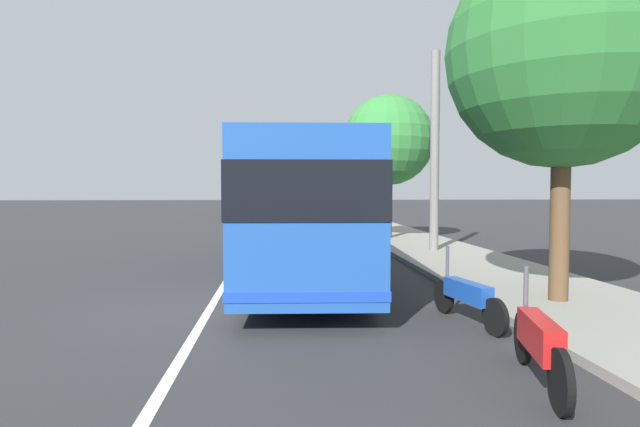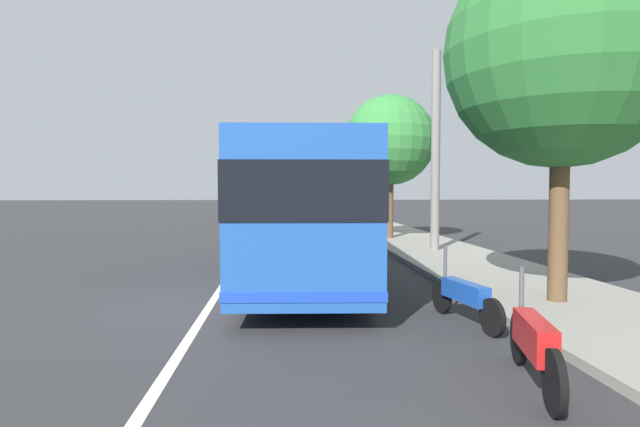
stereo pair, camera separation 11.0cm
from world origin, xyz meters
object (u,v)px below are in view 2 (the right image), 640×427
Objects in this scene: car_side_street at (249,206)px; roadside_tree_mid_block at (390,141)px; car_ahead_same_lane at (243,209)px; motorcycle_nearest_curb at (534,344)px; coach_bus at (307,205)px; roadside_tree_near_camera at (562,53)px; motorcycle_mid_row at (465,297)px; utility_pole at (436,153)px.

car_side_street is 29.63m from roadside_tree_mid_block.
car_side_street is 1.02× the size of car_ahead_same_lane.
car_side_street reaches higher than motorcycle_nearest_curb.
car_ahead_same_lane is at bearing 11.05° from coach_bus.
roadside_tree_near_camera is (-41.17, -8.61, 4.11)m from car_side_street.
car_ahead_same_lane is (27.54, 3.89, -1.14)m from coach_bus.
car_side_street is 9.24m from car_ahead_same_lane.
motorcycle_mid_row is 4.98m from roadside_tree_near_camera.
motorcycle_nearest_curb is (-8.08, -2.24, -1.36)m from coach_bus.
coach_bus is 1.69× the size of utility_pole.
motorcycle_mid_row is at bearing 9.60° from motorcycle_nearest_curb.
roadside_tree_mid_block is at bearing 16.84° from car_side_street.
motorcycle_mid_row is 0.49× the size of car_side_street.
motorcycle_mid_row is 42.65m from car_side_street.
car_side_street reaches higher than motorcycle_mid_row.
roadside_tree_mid_block is (-28.26, -8.10, 3.74)m from car_side_street.
car_side_street is (42.16, 6.43, 0.26)m from motorcycle_mid_row.
roadside_tree_mid_block reaches higher than car_ahead_same_lane.
roadside_tree_mid_block reaches higher than coach_bus.
motorcycle_nearest_curb is at bearing 11.24° from car_ahead_same_lane.
car_side_street is at bearing 11.82° from roadside_tree_near_camera.
roadside_tree_near_camera reaches higher than car_ahead_same_lane.
coach_bus is at bearing 46.36° from roadside_tree_near_camera.
motorcycle_nearest_curb is at bearing 147.47° from roadside_tree_near_camera.
roadside_tree_near_camera is at bearing 16.36° from car_ahead_same_lane.
coach_bus is 6.33m from utility_pole.
car_side_street is at bearing 16.00° from roadside_tree_mid_block.
motorcycle_mid_row is 10.01m from utility_pole.
coach_bus is 7.02m from roadside_tree_near_camera.
car_ahead_same_lane reaches higher than motorcycle_nearest_curb.
roadside_tree_mid_block is at bearing -18.38° from motorcycle_mid_row.
coach_bus is 5.69× the size of motorcycle_mid_row.
motorcycle_mid_row is at bearing 12.32° from car_ahead_same_lane.
coach_bus is at bearing 154.38° from roadside_tree_mid_block.
utility_pole is (-32.93, -8.74, 2.85)m from car_side_street.
car_side_street is at bearing -2.86° from motorcycle_mid_row.
utility_pole is at bearing 21.45° from car_ahead_same_lane.
motorcycle_mid_row is at bearing 114.50° from roadside_tree_near_camera.
utility_pole reaches higher than coach_bus.
coach_bus is 9.81m from roadside_tree_mid_block.
car_ahead_same_lane is (35.62, 6.13, 0.22)m from motorcycle_nearest_curb.
coach_bus reaches higher than motorcycle_nearest_curb.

